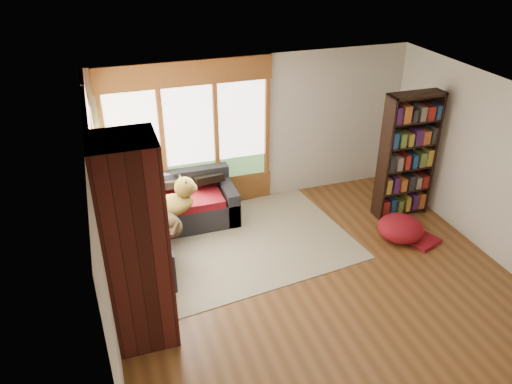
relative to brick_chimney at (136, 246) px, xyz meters
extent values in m
plane|color=brown|center=(2.40, 0.35, -1.30)|extent=(5.50, 5.50, 0.00)
plane|color=white|center=(2.40, 0.35, 1.30)|extent=(5.50, 5.50, 0.00)
cube|color=silver|center=(2.40, 2.85, 0.00)|extent=(5.50, 0.04, 2.60)
cube|color=silver|center=(2.40, -2.15, 0.00)|extent=(5.50, 0.04, 2.60)
cube|color=silver|center=(-0.35, 0.35, 0.00)|extent=(0.04, 5.00, 2.60)
cube|color=silver|center=(5.15, 0.35, 0.00)|extent=(0.04, 5.00, 2.60)
cube|color=#925625|center=(1.20, 2.82, 0.05)|extent=(2.82, 0.10, 1.90)
cube|color=white|center=(1.20, 2.82, 0.05)|extent=(2.54, 0.09, 1.62)
cube|color=#925625|center=(-0.32, 1.55, 0.05)|extent=(0.10, 2.62, 1.90)
cube|color=white|center=(-0.32, 1.55, 0.05)|extent=(0.09, 2.36, 1.62)
cube|color=#7E9957|center=(-0.29, 2.38, 0.45)|extent=(0.03, 0.72, 0.90)
cube|color=#471914|center=(0.00, 0.00, 0.00)|extent=(0.70, 0.70, 2.60)
cube|color=black|center=(0.75, 2.40, -1.09)|extent=(2.20, 0.90, 0.42)
cube|color=black|center=(0.75, 2.75, -0.69)|extent=(2.20, 0.20, 0.38)
cube|color=black|center=(1.75, 2.40, -1.00)|extent=(0.20, 0.90, 0.60)
cube|color=maroon|center=(0.65, 2.28, -0.82)|extent=(1.90, 0.66, 0.12)
cube|color=black|center=(0.10, 1.75, -1.09)|extent=(0.90, 2.20, 0.42)
cube|color=black|center=(-0.25, 1.75, -0.69)|extent=(0.20, 2.20, 0.38)
cube|color=black|center=(0.10, 0.75, -1.00)|extent=(0.90, 0.20, 0.60)
cube|color=maroon|center=(0.22, 1.40, -0.82)|extent=(0.66, 1.20, 0.12)
cube|color=maroon|center=(0.22, 2.35, -0.82)|extent=(0.66, 0.66, 0.12)
cube|color=silver|center=(1.75, 1.48, -1.29)|extent=(3.45, 2.80, 0.01)
cube|color=black|center=(4.98, 1.53, -0.23)|extent=(0.04, 0.31, 2.15)
cube|color=black|center=(4.10, 1.53, -0.23)|extent=(0.04, 0.31, 2.15)
cube|color=black|center=(4.54, 1.67, -0.23)|extent=(0.92, 0.02, 2.15)
cube|color=black|center=(4.54, 1.53, -1.24)|extent=(0.84, 0.29, 0.03)
cube|color=black|center=(4.54, 1.53, -0.83)|extent=(0.84, 0.29, 0.03)
cube|color=black|center=(4.54, 1.53, -0.42)|extent=(0.84, 0.29, 0.03)
cube|color=black|center=(4.54, 1.53, -0.01)|extent=(0.84, 0.29, 0.03)
cube|color=black|center=(4.54, 1.53, 0.40)|extent=(0.84, 0.29, 0.03)
cube|color=black|center=(4.54, 1.53, 0.81)|extent=(0.84, 0.29, 0.03)
cube|color=#726659|center=(4.54, 1.51, -0.23)|extent=(0.80, 0.23, 1.99)
ellipsoid|color=maroon|center=(4.10, 0.82, -1.10)|extent=(0.86, 0.86, 0.39)
ellipsoid|color=olive|center=(0.63, 1.84, -0.56)|extent=(0.91, 0.72, 0.27)
sphere|color=olive|center=(0.91, 1.93, -0.43)|extent=(0.40, 0.40, 0.32)
cone|color=olive|center=(0.86, 1.91, -0.31)|extent=(0.15, 0.15, 0.14)
ellipsoid|color=black|center=(0.47, 1.38, -0.58)|extent=(0.71, 0.85, 0.25)
sphere|color=black|center=(0.37, 1.62, -0.47)|extent=(0.39, 0.39, 0.29)
cone|color=black|center=(0.38, 1.58, -0.35)|extent=(0.14, 0.14, 0.13)
cube|color=black|center=(1.45, 2.61, -0.51)|extent=(0.45, 0.12, 0.45)
cube|color=black|center=(0.85, 2.61, -0.51)|extent=(0.45, 0.12, 0.45)
cube|color=black|center=(-0.08, 2.15, -0.51)|extent=(0.45, 0.12, 0.45)
cube|color=black|center=(-0.08, 1.05, -0.51)|extent=(0.45, 0.12, 0.45)
camera|label=1|loc=(-0.16, -4.76, 3.21)|focal=35.00mm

